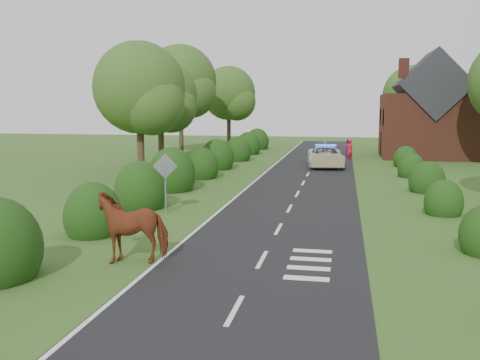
% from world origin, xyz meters
% --- Properties ---
extents(ground, '(120.00, 120.00, 0.00)m').
position_xyz_m(ground, '(0.00, 0.00, 0.00)').
color(ground, '#365D1D').
extents(road, '(6.00, 70.00, 0.02)m').
position_xyz_m(road, '(0.00, 15.00, 0.01)').
color(road, black).
rests_on(road, ground).
extents(road_markings, '(4.96, 70.00, 0.01)m').
position_xyz_m(road_markings, '(-1.60, 12.93, 0.03)').
color(road_markings, white).
rests_on(road_markings, road).
extents(hedgerow_left, '(2.75, 50.41, 3.00)m').
position_xyz_m(hedgerow_left, '(-6.51, 11.69, 0.75)').
color(hedgerow_left, '#1D3610').
rests_on(hedgerow_left, ground).
extents(hedgerow_right, '(2.10, 45.78, 2.10)m').
position_xyz_m(hedgerow_right, '(6.60, 11.21, 0.55)').
color(hedgerow_right, '#1D3610').
rests_on(hedgerow_right, ground).
extents(tree_left_a, '(5.74, 5.60, 8.38)m').
position_xyz_m(tree_left_a, '(-9.75, 11.86, 5.34)').
color(tree_left_a, '#332316').
rests_on(tree_left_a, ground).
extents(tree_left_b, '(5.74, 5.60, 8.07)m').
position_xyz_m(tree_left_b, '(-11.25, 19.86, 5.04)').
color(tree_left_b, '#332316').
rests_on(tree_left_b, ground).
extents(tree_left_c, '(6.97, 6.80, 10.22)m').
position_xyz_m(tree_left_c, '(-12.70, 29.83, 6.53)').
color(tree_left_c, '#332316').
rests_on(tree_left_c, ground).
extents(tree_left_d, '(6.15, 6.00, 8.89)m').
position_xyz_m(tree_left_d, '(-10.23, 39.85, 5.64)').
color(tree_left_d, '#332316').
rests_on(tree_left_d, ground).
extents(tree_right_c, '(6.15, 6.00, 8.58)m').
position_xyz_m(tree_right_c, '(9.27, 37.85, 5.34)').
color(tree_right_c, '#332316').
rests_on(tree_right_c, ground).
extents(road_sign, '(1.06, 0.08, 2.53)m').
position_xyz_m(road_sign, '(-5.00, 2.00, 1.65)').
color(road_sign, gray).
rests_on(road_sign, ground).
extents(house, '(8.00, 7.40, 9.17)m').
position_xyz_m(house, '(9.49, 30.00, 3.79)').
color(house, brown).
rests_on(house, ground).
extents(cow, '(2.69, 2.00, 1.71)m').
position_xyz_m(cow, '(-3.73, -4.63, 0.85)').
color(cow, brown).
rests_on(cow, ground).
extents(police_van, '(3.02, 5.74, 1.67)m').
position_xyz_m(police_van, '(0.96, 20.84, 0.76)').
color(police_van, silver).
rests_on(police_van, ground).
extents(pedestrian_red, '(0.77, 0.73, 1.78)m').
position_xyz_m(pedestrian_red, '(2.73, 25.45, 0.89)').
color(pedestrian_red, red).
rests_on(pedestrian_red, ground).
extents(pedestrian_purple, '(0.93, 0.82, 1.60)m').
position_xyz_m(pedestrian_purple, '(2.63, 28.89, 0.80)').
color(pedestrian_purple, '#4E2B7E').
rests_on(pedestrian_purple, ground).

